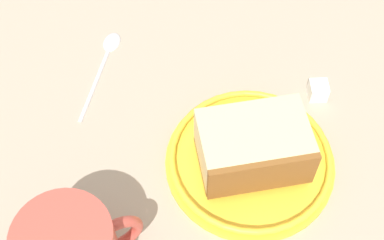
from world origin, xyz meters
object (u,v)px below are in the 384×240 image
teaspoon (106,55)px  sugar_cube (318,90)px  cake_slice (253,147)px  small_plate (250,160)px

teaspoon → sugar_cube: size_ratio=6.02×
teaspoon → sugar_cube: (-21.35, -12.55, 0.65)cm
sugar_cube → cake_slice: bearing=92.0°
cake_slice → teaspoon: bearing=1.6°
small_plate → teaspoon: (21.54, 0.75, -0.44)cm
small_plate → cake_slice: cake_slice is taller
teaspoon → sugar_cube: 24.77cm
small_plate → sugar_cube: sugar_cube is taller
small_plate → cake_slice: bearing=144.0°
small_plate → cake_slice: size_ratio=1.36×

